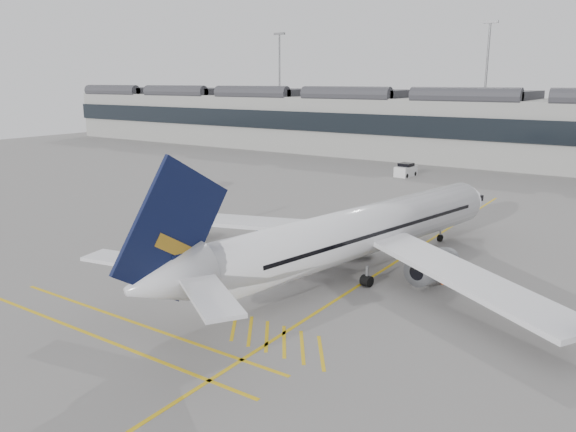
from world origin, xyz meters
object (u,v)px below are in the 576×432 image
Objects in this scene: pushback_tug at (191,261)px; belt_loader at (340,246)px; airliner_main at (357,233)px; baggage_cart_a at (248,257)px; ramp_agent_b at (296,264)px; ramp_agent_a at (323,240)px.

belt_loader is at bearing 31.93° from pushback_tug.
airliner_main reaches higher than baggage_cart_a.
baggage_cart_a is 0.92× the size of ramp_agent_b.
airliner_main is at bearing 8.69° from pushback_tug.
airliner_main is at bearing -81.20° from ramp_agent_a.
ramp_agent_a reaches higher than ramp_agent_b.
airliner_main is at bearing -138.80° from ramp_agent_b.
pushback_tug is at bearing 22.37° from ramp_agent_b.
belt_loader is at bearing 62.83° from baggage_cart_a.
ramp_agent_b is (-3.38, -3.09, -2.18)m from airliner_main.
airliner_main is 20.02× the size of ramp_agent_a.
baggage_cart_a is 7.45m from ramp_agent_a.
belt_loader is at bearing -90.71° from ramp_agent_b.
belt_loader is at bearing -28.35° from ramp_agent_a.
belt_loader is at bearing 144.46° from airliner_main.
baggage_cart_a reaches higher than pushback_tug.
ramp_agent_a reaches higher than pushback_tug.
ramp_agent_b is at bearing 1.96° from pushback_tug.
ramp_agent_a is 1.12× the size of ramp_agent_b.
baggage_cart_a is 0.60× the size of pushback_tug.
pushback_tug is (-6.07, -9.61, -0.39)m from ramp_agent_a.
ramp_agent_a is at bearing -78.55° from ramp_agent_b.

